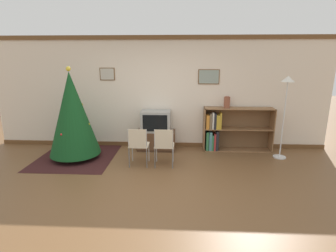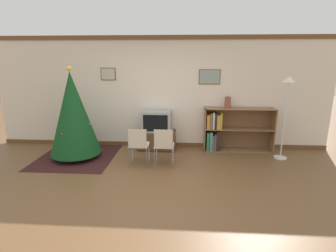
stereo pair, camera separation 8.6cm
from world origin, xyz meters
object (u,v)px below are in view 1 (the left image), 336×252
(folding_chair_right, at_px, (164,145))
(standing_lamp, at_px, (286,96))
(television, at_px, (156,121))
(tv_console, at_px, (156,140))
(vase, at_px, (227,102))
(bookshelf, at_px, (226,130))
(folding_chair_left, at_px, (138,144))
(christmas_tree, at_px, (73,114))

(folding_chair_right, height_order, standing_lamp, standing_lamp)
(television, bearing_deg, folding_chair_right, -75.87)
(tv_console, distance_m, folding_chair_right, 1.11)
(folding_chair_right, distance_m, standing_lamp, 2.81)
(tv_console, xyz_separation_m, standing_lamp, (2.84, -0.41, 1.16))
(television, height_order, vase, vase)
(folding_chair_right, xyz_separation_m, bookshelf, (1.43, 1.11, 0.03))
(standing_lamp, bearing_deg, folding_chair_right, -166.12)
(folding_chair_left, xyz_separation_m, bookshelf, (1.96, 1.11, 0.03))
(folding_chair_right, bearing_deg, bookshelf, 37.83)
(standing_lamp, bearing_deg, bookshelf, 157.42)
(bookshelf, bearing_deg, standing_lamp, -22.58)
(christmas_tree, height_order, folding_chair_right, christmas_tree)
(folding_chair_left, bearing_deg, folding_chair_right, 0.00)
(christmas_tree, distance_m, standing_lamp, 4.61)
(tv_console, xyz_separation_m, folding_chair_right, (0.26, -1.05, 0.24))
(television, height_order, folding_chair_right, television)
(television, bearing_deg, bookshelf, 2.25)
(vase, distance_m, standing_lamp, 1.27)
(bookshelf, distance_m, standing_lamp, 1.53)
(tv_console, height_order, folding_chair_right, folding_chair_right)
(christmas_tree, height_order, bookshelf, christmas_tree)
(television, xyz_separation_m, vase, (1.68, 0.07, 0.47))
(tv_console, distance_m, bookshelf, 1.72)
(folding_chair_right, distance_m, vase, 1.94)
(christmas_tree, bearing_deg, bookshelf, 11.64)
(television, xyz_separation_m, folding_chair_right, (0.26, -1.05, -0.24))
(tv_console, bearing_deg, christmas_tree, -159.75)
(bookshelf, bearing_deg, vase, 179.84)
(folding_chair_left, relative_size, bookshelf, 0.50)
(television, relative_size, bookshelf, 0.43)
(folding_chair_left, bearing_deg, vase, 29.82)
(christmas_tree, height_order, standing_lamp, christmas_tree)
(television, distance_m, folding_chair_left, 1.11)
(tv_console, bearing_deg, bookshelf, 2.16)
(christmas_tree, xyz_separation_m, standing_lamp, (4.59, 0.23, 0.39))
(bookshelf, bearing_deg, television, -177.75)
(tv_console, xyz_separation_m, folding_chair_left, (-0.26, -1.05, 0.24))
(standing_lamp, bearing_deg, tv_console, 171.75)
(tv_console, bearing_deg, folding_chair_left, -104.10)
(christmas_tree, bearing_deg, television, 20.17)
(christmas_tree, bearing_deg, standing_lamp, 2.92)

